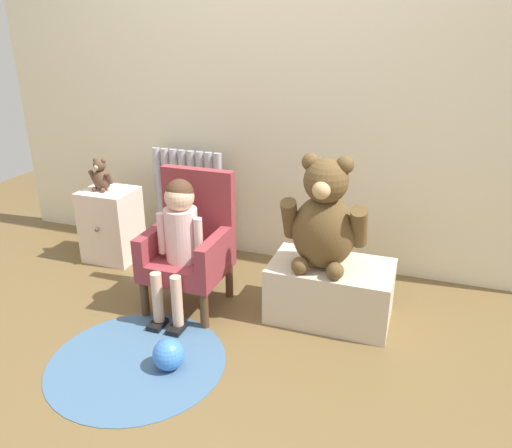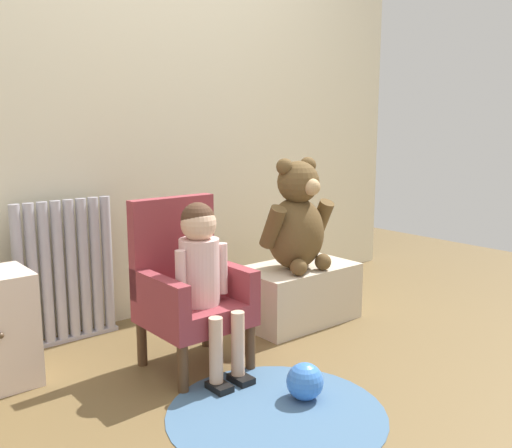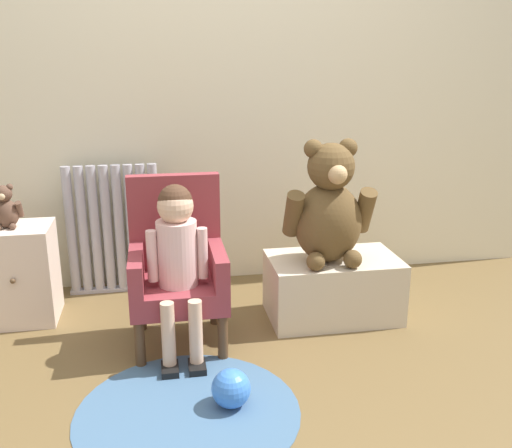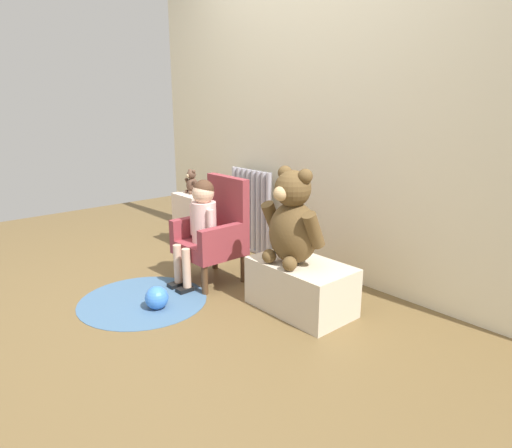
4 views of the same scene
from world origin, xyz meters
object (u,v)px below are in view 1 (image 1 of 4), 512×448
object	(u,v)px
small_teddy_bear	(101,176)
large_teddy_bear	(324,220)
radiator	(189,202)
child_armchair	(190,244)
low_bench	(330,291)
small_dresser	(112,225)
toy_ball	(169,354)
child_figure	(179,229)
floor_rug	(137,362)

from	to	relation	value
small_teddy_bear	large_teddy_bear	bearing A→B (deg)	-9.99
radiator	child_armchair	xyz separation A→B (m)	(0.31, -0.60, 0.00)
radiator	child_armchair	size ratio (longest dim) A/B	0.95
radiator	low_bench	xyz separation A→B (m)	(1.06, -0.51, -0.19)
small_dresser	toy_ball	xyz separation A→B (m)	(0.89, -0.90, -0.16)
radiator	small_teddy_bear	distance (m)	0.58
child_figure	radiator	bearing A→B (deg)	113.36
small_dresser	large_teddy_bear	bearing A→B (deg)	-10.64
small_dresser	low_bench	xyz separation A→B (m)	(1.48, -0.23, -0.08)
child_figure	low_bench	xyz separation A→B (m)	(0.75, 0.21, -0.33)
small_dresser	small_teddy_bear	bearing A→B (deg)	-156.34
small_teddy_bear	toy_ball	size ratio (longest dim) A/B	1.43
large_teddy_bear	floor_rug	size ratio (longest dim) A/B	0.71
child_armchair	large_teddy_bear	bearing A→B (deg)	4.62
child_figure	floor_rug	distance (m)	0.67
large_teddy_bear	floor_rug	bearing A→B (deg)	-137.77
child_figure	toy_ball	bearing A→B (deg)	-70.64
radiator	child_armchair	bearing A→B (deg)	-62.76
small_teddy_bear	floor_rug	bearing A→B (deg)	-49.74
child_armchair	toy_ball	size ratio (longest dim) A/B	5.05
large_teddy_bear	floor_rug	xyz separation A→B (m)	(-0.71, -0.64, -0.55)
floor_rug	large_teddy_bear	bearing A→B (deg)	42.23
child_armchair	floor_rug	xyz separation A→B (m)	(-0.00, -0.58, -0.34)
large_teddy_bear	radiator	bearing A→B (deg)	151.78
low_bench	large_teddy_bear	bearing A→B (deg)	-140.28
small_dresser	child_figure	distance (m)	0.89
large_teddy_bear	child_figure	bearing A→B (deg)	-166.26
radiator	small_dresser	bearing A→B (deg)	-147.20
floor_rug	toy_ball	world-z (taller)	toy_ball
small_dresser	child_armchair	bearing A→B (deg)	-24.02
low_bench	toy_ball	xyz separation A→B (m)	(-0.59, -0.66, -0.08)
floor_rug	small_dresser	bearing A→B (deg)	128.85
large_teddy_bear	small_teddy_bear	xyz separation A→B (m)	(-1.47, 0.26, 0.00)
child_figure	floor_rug	xyz separation A→B (m)	(-0.00, -0.47, -0.48)
child_armchair	low_bench	world-z (taller)	child_armchair
toy_ball	large_teddy_bear	bearing A→B (deg)	48.93
low_bench	small_teddy_bear	world-z (taller)	small_teddy_bear
child_armchair	child_figure	size ratio (longest dim) A/B	1.00
radiator	child_figure	bearing A→B (deg)	-66.64
low_bench	small_teddy_bear	distance (m)	1.58
small_dresser	child_armchair	size ratio (longest dim) A/B	0.64
radiator	small_teddy_bear	bearing A→B (deg)	-147.71
child_armchair	floor_rug	world-z (taller)	child_armchair
child_figure	toy_ball	distance (m)	0.63
small_dresser	floor_rug	size ratio (longest dim) A/B	0.58
child_figure	large_teddy_bear	bearing A→B (deg)	13.74
low_bench	large_teddy_bear	world-z (taller)	large_teddy_bear
large_teddy_bear	floor_rug	world-z (taller)	large_teddy_bear
child_figure	large_teddy_bear	distance (m)	0.73
large_teddy_bear	small_teddy_bear	world-z (taller)	large_teddy_bear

